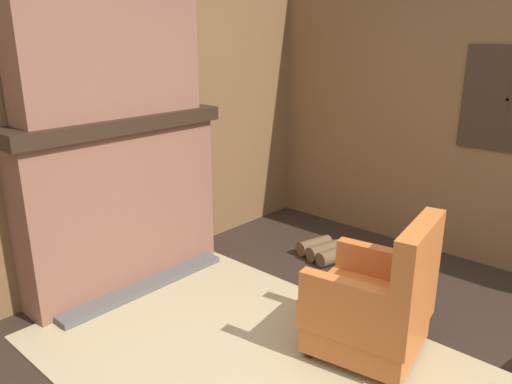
# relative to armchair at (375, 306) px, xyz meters

# --- Properties ---
(wood_panel_wall_left) EXTENTS (0.06, 5.23, 2.53)m
(wood_panel_wall_left) POSITION_rel_armchair_xyz_m (-2.21, -0.47, 0.92)
(wood_panel_wall_left) COLOR brown
(wood_panel_wall_left) RESTS_ON ground
(wood_panel_wall_back) EXTENTS (5.23, 0.09, 2.53)m
(wood_panel_wall_back) POSITION_rel_armchair_xyz_m (0.13, 1.87, 0.92)
(wood_panel_wall_back) COLOR brown
(wood_panel_wall_back) RESTS_ON ground
(fireplace_hearth) EXTENTS (0.55, 1.74, 1.38)m
(fireplace_hearth) POSITION_rel_armchair_xyz_m (-2.00, -0.47, 0.34)
(fireplace_hearth) COLOR brown
(fireplace_hearth) RESTS_ON ground
(chimney_breast) EXTENTS (0.30, 1.44, 1.13)m
(chimney_breast) POSITION_rel_armchair_xyz_m (-2.01, -0.47, 1.60)
(chimney_breast) COLOR brown
(chimney_breast) RESTS_ON fireplace_hearth
(area_rug) EXTENTS (3.37, 1.90, 0.01)m
(area_rug) POSITION_rel_armchair_xyz_m (-0.25, -0.57, -0.34)
(area_rug) COLOR tan
(area_rug) RESTS_ON ground
(armchair) EXTENTS (0.78, 0.74, 0.95)m
(armchair) POSITION_rel_armchair_xyz_m (0.00, 0.00, 0.00)
(armchair) COLOR #C6662D
(armchair) RESTS_ON ground
(firewood_stack) EXTENTS (0.49, 0.43, 0.14)m
(firewood_stack) POSITION_rel_armchair_xyz_m (-1.05, 1.00, -0.28)
(firewood_stack) COLOR brown
(firewood_stack) RESTS_ON ground
(oil_lamp_vase) EXTENTS (0.11, 0.11, 0.22)m
(oil_lamp_vase) POSITION_rel_armchair_xyz_m (-2.05, -1.06, 1.11)
(oil_lamp_vase) COLOR #99B29E
(oil_lamp_vase) RESTS_ON fireplace_hearth
(storage_case) EXTENTS (0.16, 0.21, 0.12)m
(storage_case) POSITION_rel_armchair_xyz_m (-2.05, 0.17, 1.09)
(storage_case) COLOR gray
(storage_case) RESTS_ON fireplace_hearth
(decorative_plate_on_mantel) EXTENTS (0.07, 0.26, 0.25)m
(decorative_plate_on_mantel) POSITION_rel_armchair_xyz_m (-2.07, -0.46, 1.16)
(decorative_plate_on_mantel) COLOR gold
(decorative_plate_on_mantel) RESTS_ON fireplace_hearth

